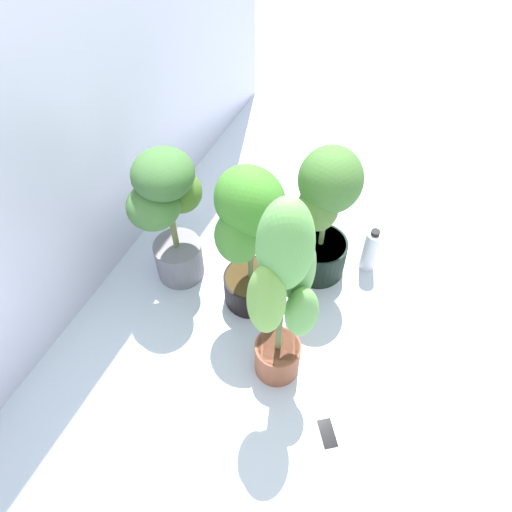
# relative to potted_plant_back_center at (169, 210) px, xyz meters

# --- Properties ---
(ground_plane) EXTENTS (8.00, 8.00, 0.00)m
(ground_plane) POSITION_rel_potted_plant_back_center_xyz_m (-0.01, -0.53, -0.44)
(ground_plane) COLOR silver
(ground_plane) RESTS_ON ground
(mylar_back_wall) EXTENTS (3.20, 0.01, 2.00)m
(mylar_back_wall) POSITION_rel_potted_plant_back_center_xyz_m (-0.01, 0.33, 0.56)
(mylar_back_wall) COLOR silver
(mylar_back_wall) RESTS_ON ground
(potted_plant_back_center) EXTENTS (0.39, 0.36, 0.75)m
(potted_plant_back_center) POSITION_rel_potted_plant_back_center_xyz_m (0.00, 0.00, 0.00)
(potted_plant_back_center) COLOR slate
(potted_plant_back_center) RESTS_ON ground
(potted_plant_front_right) EXTENTS (0.36, 0.35, 0.74)m
(potted_plant_front_right) POSITION_rel_potted_plant_back_center_xyz_m (0.30, -0.61, -0.03)
(potted_plant_front_right) COLOR black
(potted_plant_front_right) RESTS_ON ground
(potted_plant_center) EXTENTS (0.39, 0.33, 0.80)m
(potted_plant_center) POSITION_rel_potted_plant_back_center_xyz_m (0.02, -0.38, 0.02)
(potted_plant_center) COLOR black
(potted_plant_center) RESTS_ON ground
(potted_plant_front_left) EXTENTS (0.35, 0.28, 1.01)m
(potted_plant_front_left) POSITION_rel_potted_plant_back_center_xyz_m (-0.28, -0.65, 0.13)
(potted_plant_front_left) COLOR #9A5439
(potted_plant_front_left) RESTS_ON ground
(cell_phone) EXTENTS (0.16, 0.14, 0.01)m
(cell_phone) POSITION_rel_potted_plant_back_center_xyz_m (-0.46, -0.94, -0.44)
(cell_phone) COLOR white
(cell_phone) RESTS_ON ground
(nutrient_bottle) EXTENTS (0.08, 0.08, 0.26)m
(nutrient_bottle) POSITION_rel_potted_plant_back_center_xyz_m (0.43, -0.83, -0.32)
(nutrient_bottle) COLOR white
(nutrient_bottle) RESTS_ON ground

